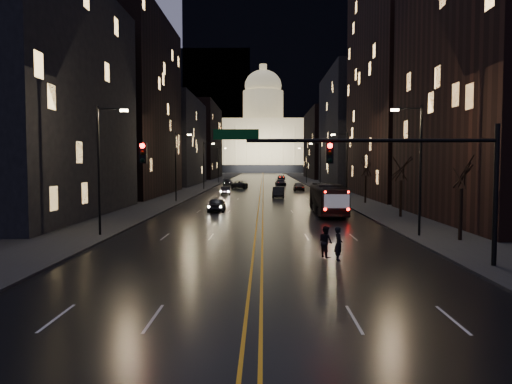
{
  "coord_description": "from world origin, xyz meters",
  "views": [
    {
      "loc": [
        0.33,
        -24.09,
        5.14
      ],
      "look_at": [
        -0.19,
        10.01,
        3.13
      ],
      "focal_mm": 35.0,
      "sensor_mm": 36.0,
      "label": 1
    }
  ],
  "objects_px": {
    "bus": "(328,199)",
    "receding_car_a": "(278,192)",
    "pedestrian_b": "(326,242)",
    "oncoming_car_b": "(226,191)",
    "oncoming_car_a": "(217,204)",
    "pedestrian_a": "(338,244)",
    "traffic_signal": "(380,163)"
  },
  "relations": [
    {
      "from": "oncoming_car_b",
      "to": "receding_car_a",
      "type": "distance_m",
      "value": 10.3
    },
    {
      "from": "oncoming_car_b",
      "to": "oncoming_car_a",
      "type": "bearing_deg",
      "value": 89.15
    },
    {
      "from": "traffic_signal",
      "to": "oncoming_car_b",
      "type": "bearing_deg",
      "value": 101.96
    },
    {
      "from": "oncoming_car_b",
      "to": "bus",
      "type": "bearing_deg",
      "value": 109.43
    },
    {
      "from": "bus",
      "to": "pedestrian_b",
      "type": "bearing_deg",
      "value": -97.68
    },
    {
      "from": "oncoming_car_b",
      "to": "pedestrian_b",
      "type": "distance_m",
      "value": 52.87
    },
    {
      "from": "traffic_signal",
      "to": "oncoming_car_a",
      "type": "distance_m",
      "value": 30.22
    },
    {
      "from": "pedestrian_a",
      "to": "traffic_signal",
      "type": "bearing_deg",
      "value": -139.33
    },
    {
      "from": "oncoming_car_a",
      "to": "receding_car_a",
      "type": "distance_m",
      "value": 21.73
    },
    {
      "from": "oncoming_car_b",
      "to": "pedestrian_b",
      "type": "bearing_deg",
      "value": 97.05
    },
    {
      "from": "receding_car_a",
      "to": "oncoming_car_a",
      "type": "bearing_deg",
      "value": -105.94
    },
    {
      "from": "receding_car_a",
      "to": "pedestrian_b",
      "type": "relative_size",
      "value": 2.81
    },
    {
      "from": "oncoming_car_a",
      "to": "pedestrian_b",
      "type": "bearing_deg",
      "value": 106.88
    },
    {
      "from": "oncoming_car_a",
      "to": "receding_car_a",
      "type": "bearing_deg",
      "value": -110.4
    },
    {
      "from": "bus",
      "to": "pedestrian_a",
      "type": "bearing_deg",
      "value": -96.05
    },
    {
      "from": "oncoming_car_b",
      "to": "pedestrian_a",
      "type": "height_order",
      "value": "pedestrian_a"
    },
    {
      "from": "traffic_signal",
      "to": "bus",
      "type": "height_order",
      "value": "traffic_signal"
    },
    {
      "from": "oncoming_car_b",
      "to": "receding_car_a",
      "type": "bearing_deg",
      "value": 139.55
    },
    {
      "from": "traffic_signal",
      "to": "receding_car_a",
      "type": "distance_m",
      "value": 48.85
    },
    {
      "from": "oncoming_car_b",
      "to": "pedestrian_b",
      "type": "height_order",
      "value": "pedestrian_b"
    },
    {
      "from": "oncoming_car_a",
      "to": "oncoming_car_b",
      "type": "bearing_deg",
      "value": -88.98
    },
    {
      "from": "bus",
      "to": "pedestrian_b",
      "type": "xyz_separation_m",
      "value": [
        -2.98,
        -22.33,
        -0.67
      ]
    },
    {
      "from": "bus",
      "to": "oncoming_car_a",
      "type": "bearing_deg",
      "value": 165.4
    },
    {
      "from": "traffic_signal",
      "to": "receding_car_a",
      "type": "height_order",
      "value": "traffic_signal"
    },
    {
      "from": "bus",
      "to": "oncoming_car_b",
      "type": "xyz_separation_m",
      "value": [
        -12.38,
        29.7,
        -0.84
      ]
    },
    {
      "from": "traffic_signal",
      "to": "bus",
      "type": "xyz_separation_m",
      "value": [
        0.77,
        25.08,
        -3.58
      ]
    },
    {
      "from": "oncoming_car_b",
      "to": "receding_car_a",
      "type": "height_order",
      "value": "receding_car_a"
    },
    {
      "from": "bus",
      "to": "receding_car_a",
      "type": "distance_m",
      "value": 23.84
    },
    {
      "from": "receding_car_a",
      "to": "bus",
      "type": "bearing_deg",
      "value": -76.76
    },
    {
      "from": "bus",
      "to": "oncoming_car_b",
      "type": "distance_m",
      "value": 32.18
    },
    {
      "from": "pedestrian_a",
      "to": "oncoming_car_b",
      "type": "bearing_deg",
      "value": 8.51
    },
    {
      "from": "receding_car_a",
      "to": "pedestrian_a",
      "type": "height_order",
      "value": "pedestrian_a"
    }
  ]
}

